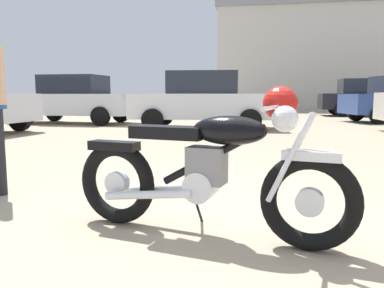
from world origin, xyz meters
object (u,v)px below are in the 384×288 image
Objects in this scene: dark_sedan_left at (75,99)px; red_hatchback_near at (375,96)px; vintage_motorcycle at (213,167)px; pale_sedan_back at (203,100)px.

red_hatchback_near is at bearing 32.03° from dark_sedan_left.
vintage_motorcycle is 8.81m from pale_sedan_back.
red_hatchback_near reaches higher than pale_sedan_back.
dark_sedan_left is (-4.71, 1.39, 0.00)m from pale_sedan_back.
pale_sedan_back is 1.00× the size of dark_sedan_left.
red_hatchback_near reaches higher than vintage_motorcycle.
dark_sedan_left is at bearing 30.78° from red_hatchback_near.
pale_sedan_back and dark_sedan_left have the same top height.
vintage_motorcycle is 17.69m from red_hatchback_near.
pale_sedan_back reaches higher than vintage_motorcycle.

